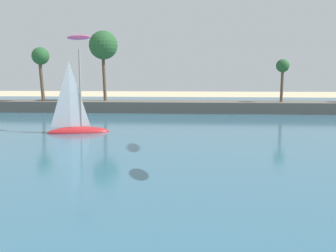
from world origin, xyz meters
The scene contains 4 objects.
sea centered at (0.00, 51.95, 0.03)m, with size 220.00×90.41×0.06m, color #386B84.
palm_headland centered at (-0.57, 57.21, 2.78)m, with size 113.95×6.15×13.20m.
sailboat_near_shore centered at (-10.86, 34.18, 0.91)m, with size 6.75×3.66×9.37m.
kite_aloft_low_near_shore centered at (-10.72, 35.25, 10.03)m, with size 2.90×0.98×0.41m, color #EA5693.
Camera 1 is at (1.55, -5.61, 6.29)m, focal length 41.45 mm.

